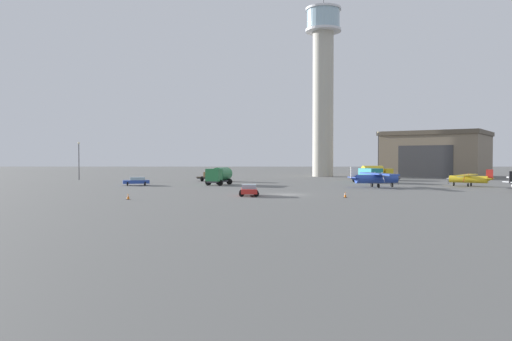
% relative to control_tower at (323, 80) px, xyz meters
% --- Properties ---
extents(ground_plane, '(400.00, 400.00, 0.00)m').
position_rel_control_tower_xyz_m(ground_plane, '(-12.41, -59.41, -23.69)').
color(ground_plane, '#60605E').
extents(control_tower, '(8.65, 8.65, 45.11)m').
position_rel_control_tower_xyz_m(control_tower, '(0.00, 0.00, 0.00)').
color(control_tower, '#B2AD9E').
rests_on(control_tower, ground_plane).
extents(hangar, '(30.41, 29.72, 10.92)m').
position_rel_control_tower_xyz_m(hangar, '(27.84, -0.10, -18.21)').
color(hangar, '#7A6B56').
rests_on(hangar, ground_plane).
extents(airplane_yellow, '(7.16, 8.27, 2.74)m').
position_rel_control_tower_xyz_m(airplane_yellow, '(17.87, -41.82, -22.41)').
color(airplane_yellow, gold).
rests_on(airplane_yellow, ground_plane).
extents(airplane_blue, '(8.48, 10.85, 3.19)m').
position_rel_control_tower_xyz_m(airplane_blue, '(2.29, -44.70, -22.20)').
color(airplane_blue, '#2847A8').
rests_on(airplane_blue, ground_plane).
extents(truck_flatbed_orange, '(6.57, 4.58, 2.64)m').
position_rel_control_tower_xyz_m(truck_flatbed_orange, '(-23.67, -25.60, -22.41)').
color(truck_flatbed_orange, '#38383D').
rests_on(truck_flatbed_orange, ground_plane).
extents(truck_box_teal, '(4.75, 7.03, 2.66)m').
position_rel_control_tower_xyz_m(truck_box_teal, '(4.14, -30.23, -22.14)').
color(truck_box_teal, '#38383D').
rests_on(truck_box_teal, ground_plane).
extents(truck_fuel_tanker_green, '(4.33, 6.60, 2.95)m').
position_rel_control_tower_xyz_m(truck_fuel_tanker_green, '(-22.37, -38.01, -22.01)').
color(truck_fuel_tanker_green, '#38383D').
rests_on(truck_fuel_tanker_green, ground_plane).
extents(truck_fuel_tanker_yellow, '(6.58, 4.08, 2.98)m').
position_rel_control_tower_xyz_m(truck_fuel_tanker_yellow, '(8.35, -19.77, -22.05)').
color(truck_fuel_tanker_yellow, '#38383D').
rests_on(truck_fuel_tanker_yellow, ground_plane).
extents(car_red, '(2.48, 4.18, 1.37)m').
position_rel_control_tower_xyz_m(car_red, '(-16.94, -61.45, -22.95)').
color(car_red, red).
rests_on(car_red, ground_plane).
extents(car_blue, '(4.61, 3.15, 1.37)m').
position_rel_control_tower_xyz_m(car_blue, '(-36.02, -39.44, -22.95)').
color(car_blue, '#2847A8').
rests_on(car_blue, ground_plane).
extents(light_post_west, '(0.44, 0.44, 10.35)m').
position_rel_control_tower_xyz_m(light_post_west, '(10.17, -14.03, -17.65)').
color(light_post_west, '#38383D').
rests_on(light_post_west, ground_plane).
extents(light_post_east, '(0.44, 0.44, 7.84)m').
position_rel_control_tower_xyz_m(light_post_east, '(-53.09, -19.18, -18.96)').
color(light_post_east, '#38383D').
rests_on(light_post_east, ground_plane).
extents(traffic_cone_near_left, '(0.36, 0.36, 0.69)m').
position_rel_control_tower_xyz_m(traffic_cone_near_left, '(-30.01, -66.80, -23.35)').
color(traffic_cone_near_left, black).
rests_on(traffic_cone_near_left, ground_plane).
extents(traffic_cone_near_right, '(0.36, 0.36, 0.68)m').
position_rel_control_tower_xyz_m(traffic_cone_near_right, '(-5.88, -64.15, -23.35)').
color(traffic_cone_near_right, black).
rests_on(traffic_cone_near_right, ground_plane).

